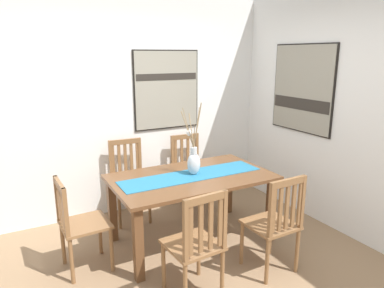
{
  "coord_description": "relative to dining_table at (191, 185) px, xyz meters",
  "views": [
    {
      "loc": [
        -1.43,
        -2.38,
        1.97
      ],
      "look_at": [
        0.23,
        0.69,
        1.08
      ],
      "focal_mm": 32.99,
      "sensor_mm": 36.0,
      "label": 1
    }
  ],
  "objects": [
    {
      "name": "chair_4",
      "position": [
        -1.17,
        0.01,
        -0.15
      ],
      "size": [
        0.44,
        0.44,
        0.9
      ],
      "color": "brown",
      "rests_on": "ground_plane"
    },
    {
      "name": "table_runner",
      "position": [
        -0.0,
        -0.0,
        0.11
      ],
      "size": [
        1.52,
        0.36,
        0.01
      ],
      "primitive_type": "cube",
      "color": "#236B93",
      "rests_on": "dining_table"
    },
    {
      "name": "chair_0",
      "position": [
        -0.4,
        -0.84,
        -0.14
      ],
      "size": [
        0.45,
        0.45,
        0.96
      ],
      "color": "brown",
      "rests_on": "ground_plane"
    },
    {
      "name": "ground_plane",
      "position": [
        -0.22,
        -0.69,
        -0.65
      ],
      "size": [
        6.4,
        6.4,
        0.03
      ],
      "primitive_type": "cube",
      "color": "#8E7051"
    },
    {
      "name": "wall_back",
      "position": [
        -0.22,
        1.17,
        0.72
      ],
      "size": [
        6.4,
        0.12,
        2.7
      ],
      "primitive_type": "cube",
      "color": "white",
      "rests_on": "ground_plane"
    },
    {
      "name": "chair_3",
      "position": [
        0.4,
        -0.87,
        -0.13
      ],
      "size": [
        0.43,
        0.43,
        0.96
      ],
      "color": "brown",
      "rests_on": "ground_plane"
    },
    {
      "name": "chair_1",
      "position": [
        0.42,
        0.85,
        -0.14
      ],
      "size": [
        0.44,
        0.44,
        0.94
      ],
      "color": "brown",
      "rests_on": "ground_plane"
    },
    {
      "name": "painting_on_back_wall",
      "position": [
        0.23,
        1.11,
        0.89
      ],
      "size": [
        0.89,
        0.05,
        1.0
      ],
      "color": "black"
    },
    {
      "name": "wall_side",
      "position": [
        1.64,
        -0.69,
        0.72
      ],
      "size": [
        0.12,
        6.4,
        2.7
      ],
      "primitive_type": "cube",
      "color": "white",
      "rests_on": "ground_plane"
    },
    {
      "name": "centerpiece_vase",
      "position": [
        0.04,
        0.02,
        0.27
      ],
      "size": [
        0.26,
        0.24,
        0.77
      ],
      "color": "silver",
      "rests_on": "dining_table"
    },
    {
      "name": "chair_2",
      "position": [
        -0.41,
        0.85,
        -0.13
      ],
      "size": [
        0.45,
        0.45,
        0.97
      ],
      "color": "brown",
      "rests_on": "ground_plane"
    },
    {
      "name": "dining_table",
      "position": [
        0.0,
        0.0,
        0.0
      ],
      "size": [
        1.66,
        0.97,
        0.74
      ],
      "color": "brown",
      "rests_on": "ground_plane"
    },
    {
      "name": "painting_on_side_wall",
      "position": [
        1.57,
        0.08,
        0.93
      ],
      "size": [
        0.05,
        0.96,
        1.06
      ],
      "color": "black"
    }
  ]
}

